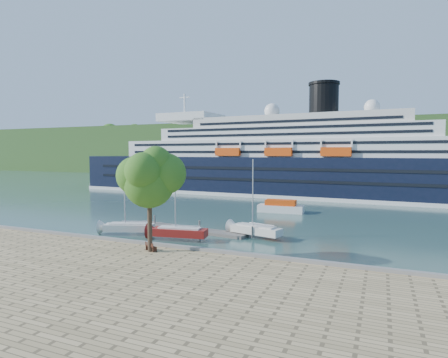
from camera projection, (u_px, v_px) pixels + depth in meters
ground at (132, 252)px, 38.96m from camera, size 400.00×400.00×0.00m
far_hillside at (326, 149)px, 171.30m from camera, size 400.00×50.00×24.00m
quay_coping at (130, 241)px, 38.70m from camera, size 220.00×0.50×0.30m
cruise_ship at (272, 141)px, 91.55m from camera, size 118.41×22.34×26.45m
park_bench at (151, 246)px, 35.47m from camera, size 1.49×1.03×0.88m
promenade_tree at (149, 195)px, 34.96m from camera, size 6.45×6.45×10.69m
floating_pontoon at (188, 229)px, 49.59m from camera, size 17.40×4.57×0.38m
sailboat_white_near at (128, 200)px, 46.89m from camera, size 7.06×4.10×8.81m
sailboat_red at (179, 201)px, 43.71m from camera, size 7.44×3.17×9.31m
sailboat_white_far at (256, 200)px, 45.11m from camera, size 7.31×3.59×9.10m
tender_launch at (281, 206)px, 64.74m from camera, size 8.02×3.14×2.18m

